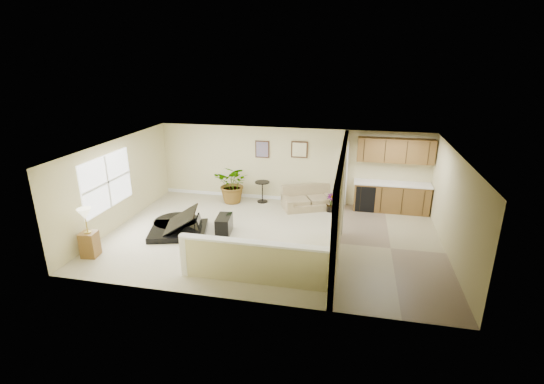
% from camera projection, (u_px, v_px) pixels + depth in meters
% --- Properties ---
extents(floor, '(9.00, 9.00, 0.00)m').
position_uv_depth(floor, '(271.00, 237.00, 10.77)').
color(floor, beige).
rests_on(floor, ground).
extents(back_wall, '(9.00, 0.04, 2.50)m').
position_uv_depth(back_wall, '(290.00, 165.00, 13.14)').
color(back_wall, beige).
rests_on(back_wall, floor).
extents(front_wall, '(9.00, 0.04, 2.50)m').
position_uv_depth(front_wall, '(239.00, 245.00, 7.59)').
color(front_wall, beige).
rests_on(front_wall, floor).
extents(left_wall, '(0.04, 6.00, 2.50)m').
position_uv_depth(left_wall, '(118.00, 183.00, 11.25)').
color(left_wall, beige).
rests_on(left_wall, floor).
extents(right_wall, '(0.04, 6.00, 2.50)m').
position_uv_depth(right_wall, '(454.00, 207.00, 9.48)').
color(right_wall, beige).
rests_on(right_wall, floor).
extents(ceiling, '(9.00, 6.00, 0.04)m').
position_uv_depth(ceiling, '(271.00, 148.00, 9.95)').
color(ceiling, white).
rests_on(ceiling, back_wall).
extents(kitchen_vinyl, '(2.70, 6.00, 0.01)m').
position_uv_depth(kitchen_vinyl, '(391.00, 248.00, 10.15)').
color(kitchen_vinyl, '#9A8F68').
rests_on(kitchen_vinyl, floor).
extents(interior_partition, '(0.18, 5.99, 2.50)m').
position_uv_depth(interior_partition, '(341.00, 197.00, 10.25)').
color(interior_partition, beige).
rests_on(interior_partition, floor).
extents(pony_half_wall, '(3.42, 0.22, 1.00)m').
position_uv_depth(pony_half_wall, '(252.00, 261.00, 8.46)').
color(pony_half_wall, beige).
rests_on(pony_half_wall, floor).
extents(left_window, '(0.05, 2.15, 1.45)m').
position_uv_depth(left_window, '(107.00, 182.00, 10.72)').
color(left_window, white).
rests_on(left_window, left_wall).
extents(wall_art_left, '(0.48, 0.04, 0.58)m').
position_uv_depth(wall_art_left, '(262.00, 149.00, 13.13)').
color(wall_art_left, '#3C2515').
rests_on(wall_art_left, back_wall).
extents(wall_mirror, '(0.55, 0.04, 0.55)m').
position_uv_depth(wall_mirror, '(299.00, 150.00, 12.87)').
color(wall_mirror, '#3C2515').
rests_on(wall_mirror, back_wall).
extents(kitchen_cabinets, '(2.36, 0.65, 2.33)m').
position_uv_depth(kitchen_cabinets, '(389.00, 184.00, 12.38)').
color(kitchen_cabinets, brown).
rests_on(kitchen_cabinets, floor).
extents(piano, '(2.06, 2.06, 1.44)m').
position_uv_depth(piano, '(178.00, 211.00, 10.96)').
color(piano, black).
rests_on(piano, floor).
extents(piano_bench, '(0.47, 0.79, 0.50)m').
position_uv_depth(piano_bench, '(224.00, 225.00, 10.95)').
color(piano_bench, black).
rests_on(piano_bench, floor).
extents(loveseat, '(1.96, 1.51, 0.92)m').
position_uv_depth(loveseat, '(308.00, 197.00, 12.81)').
color(loveseat, tan).
rests_on(loveseat, floor).
extents(accent_table, '(0.49, 0.49, 0.72)m').
position_uv_depth(accent_table, '(262.00, 189.00, 13.24)').
color(accent_table, black).
rests_on(accent_table, floor).
extents(palm_plant, '(1.27, 1.13, 1.32)m').
position_uv_depth(palm_plant, '(234.00, 184.00, 13.16)').
color(palm_plant, black).
rests_on(palm_plant, floor).
extents(small_plant, '(0.38, 0.38, 0.58)m').
position_uv_depth(small_plant, '(331.00, 204.00, 12.51)').
color(small_plant, black).
rests_on(small_plant, floor).
extents(lamp_stand, '(0.41, 0.41, 1.26)m').
position_uv_depth(lamp_stand, '(88.00, 236.00, 9.60)').
color(lamp_stand, brown).
rests_on(lamp_stand, floor).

